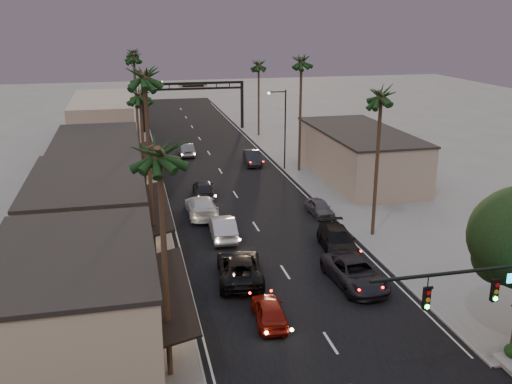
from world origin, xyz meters
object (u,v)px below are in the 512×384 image
arch (193,94)px  oncoming_silver (223,227)px  palm_ld (134,54)px  palm_ra (382,91)px  curbside_black (338,240)px  streetlight_right (283,123)px  streetlight_left (150,109)px  palm_lb (144,72)px  oncoming_pickup (240,268)px  oncoming_red (269,311)px  palm_lc (140,91)px  palm_rc (259,62)px  traffic_signal (507,299)px  curbside_near (355,273)px  palm_far (133,51)px  palm_rb (302,58)px  palm_la (159,146)px

arch → oncoming_silver: arch is taller
palm_ld → palm_ra: bearing=-61.0°
curbside_black → streetlight_right: bearing=92.2°
arch → streetlight_left: 13.85m
palm_lb → oncoming_pickup: bearing=-32.4°
arch → oncoming_red: 57.40m
palm_ld → palm_lc: bearing=-90.0°
oncoming_red → oncoming_silver: oncoming_silver is taller
streetlight_right → arch: bearing=105.5°
arch → palm_rc: bearing=-34.9°
oncoming_red → palm_rc: bearing=-98.2°
palm_rc → palm_ra: bearing=-90.0°
traffic_signal → palm_ra: (2.91, 20.00, 6.36)m
palm_ra → curbside_black: bearing=-149.2°
oncoming_red → curbside_near: 7.38m
palm_lb → palm_far: palm_lb is taller
streetlight_right → palm_lb: (-15.52, -23.00, 8.06)m
palm_rb → oncoming_silver: bearing=-123.2°
streetlight_left → curbside_black: size_ratio=1.55×
palm_la → curbside_black: size_ratio=2.27×
palm_la → palm_ld: size_ratio=0.93×
curbside_near → curbside_black: size_ratio=1.04×
palm_far → palm_la: bearing=-90.2°
streetlight_left → oncoming_red: size_ratio=2.13×
palm_rb → curbside_near: (-4.70, -27.78, -11.58)m
curbside_near → palm_la: bearing=-153.2°
palm_la → curbside_black: 21.29m
curbside_near → oncoming_red: bearing=-156.1°
oncoming_red → palm_ld: bearing=-77.8°
palm_la → oncoming_silver: palm_la is taller
palm_rb → palm_rc: bearing=90.0°
palm_far → curbside_near: bearing=-78.8°
palm_rc → palm_far: bearing=140.4°
traffic_signal → palm_la: (-14.29, 5.00, 6.36)m
oncoming_red → curbside_near: size_ratio=0.70×
palm_ld → palm_ra: 35.47m
palm_ld → oncoming_pickup: size_ratio=2.31×
palm_ra → palm_lb: bearing=-173.4°
palm_ra → oncoming_pickup: size_ratio=2.15×
palm_rc → oncoming_red: (-11.27, -51.13, -9.75)m
arch → curbside_near: bearing=-85.9°
oncoming_silver → curbside_black: bearing=153.2°
streetlight_right → oncoming_red: streetlight_right is taller
oncoming_red → palm_la: bearing=37.3°
streetlight_right → palm_far: size_ratio=0.68×
streetlight_left → curbside_black: 38.38m
traffic_signal → oncoming_silver: (-8.77, 22.18, -4.22)m
arch → oncoming_red: size_ratio=3.59×
arch → palm_rc: palm_rc is taller
traffic_signal → arch: (-5.69, 66.00, 0.45)m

